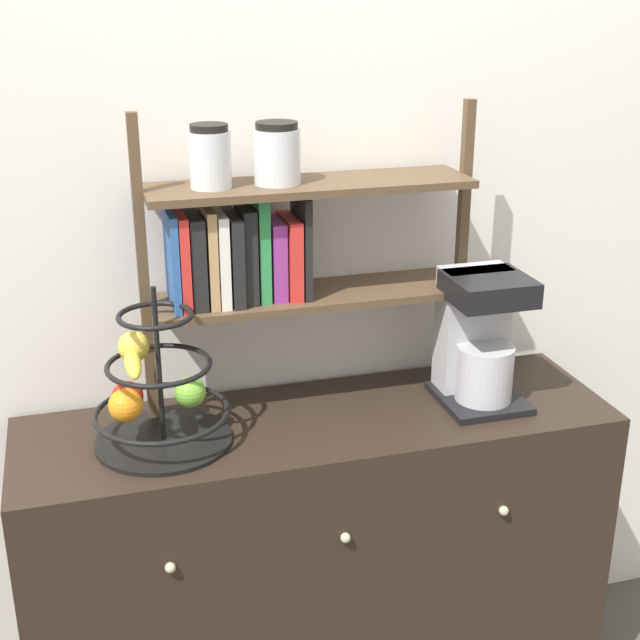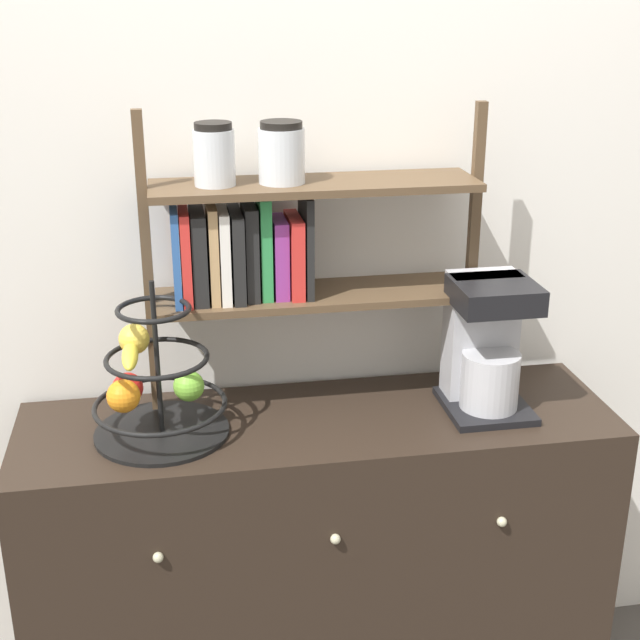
# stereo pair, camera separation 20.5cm
# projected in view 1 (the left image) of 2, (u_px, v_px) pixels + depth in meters

# --- Properties ---
(wall_back) EXTENTS (7.00, 0.05, 2.60)m
(wall_back) POSITION_uv_depth(u_px,v_px,m) (290.00, 223.00, 2.22)
(wall_back) COLOR silver
(wall_back) RESTS_ON ground_plane
(sideboard) EXTENTS (1.44, 0.44, 0.88)m
(sideboard) POSITION_uv_depth(u_px,v_px,m) (319.00, 571.00, 2.30)
(sideboard) COLOR black
(sideboard) RESTS_ON ground_plane
(coffee_maker) EXTENTS (0.20, 0.22, 0.33)m
(coffee_maker) POSITION_uv_depth(u_px,v_px,m) (479.00, 338.00, 2.19)
(coffee_maker) COLOR black
(coffee_maker) RESTS_ON sideboard
(fruit_stand) EXTENTS (0.31, 0.31, 0.38)m
(fruit_stand) POSITION_uv_depth(u_px,v_px,m) (155.00, 395.00, 1.99)
(fruit_stand) COLOR black
(fruit_stand) RESTS_ON sideboard
(shelf_hutch) EXTENTS (0.81, 0.20, 0.73)m
(shelf_hutch) POSITION_uv_depth(u_px,v_px,m) (264.00, 236.00, 2.06)
(shelf_hutch) COLOR brown
(shelf_hutch) RESTS_ON sideboard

